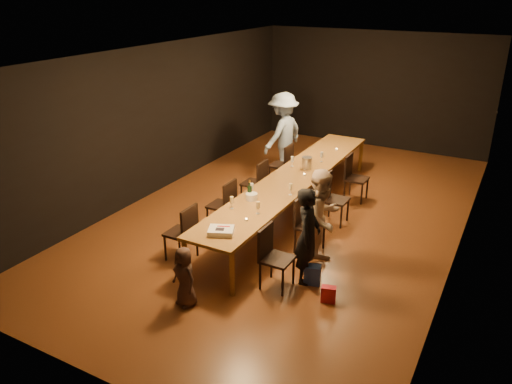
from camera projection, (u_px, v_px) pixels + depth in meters
The scene contains 30 objects.
ground at pixel (293, 213), 9.59m from camera, with size 10.00×10.00×0.00m, color #462311.
room_shell at pixel (296, 106), 8.79m from camera, with size 6.04×10.04×3.02m.
table at pixel (294, 179), 9.32m from camera, with size 0.90×6.00×0.75m.
chair_right_0 at pixel (277, 258), 7.09m from camera, with size 0.42×0.42×0.93m, color black, non-canonical shape.
chair_right_1 at pixel (310, 225), 8.06m from camera, with size 0.42×0.42×0.93m, color black, non-canonical shape.
chair_right_2 at pixel (336, 199), 9.04m from camera, with size 0.42×0.42×0.93m, color black, non-canonical shape.
chair_right_3 at pixel (357, 178), 10.01m from camera, with size 0.42×0.42×0.93m, color black, non-canonical shape.
chair_left_0 at pixel (180, 232), 7.84m from camera, with size 0.42×0.42×0.93m, color black, non-canonical shape.
chair_left_1 at pixel (221, 205), 8.82m from camera, with size 0.42×0.42×0.93m, color black, non-canonical shape.
chair_left_2 at pixel (254, 183), 9.79m from camera, with size 0.42×0.42×0.93m, color black, non-canonical shape.
chair_left_3 at pixel (281, 165), 10.76m from camera, with size 0.42×0.42×0.93m, color black, non-canonical shape.
woman_birthday at pixel (308, 236), 7.16m from camera, with size 0.53×0.35×1.46m, color black.
woman_tan at pixel (322, 218), 7.57m from camera, with size 0.76×0.59×1.57m, color beige.
man_blue at pixel (283, 134), 11.28m from camera, with size 1.21×0.69×1.87m, color #85A4CE.
child at pixel (185, 277), 6.72m from camera, with size 0.42×0.27×0.86m, color #442E26.
gift_bag_red at pixel (328, 294), 6.87m from camera, with size 0.20×0.11×0.24m, color red.
gift_bag_blue at pixel (312, 275), 7.29m from camera, with size 0.24×0.16×0.30m, color #284CAF.
birthday_cake at pixel (221, 231), 7.17m from camera, with size 0.44×0.41×0.08m.
plate_stack at pixel (252, 197), 8.29m from camera, with size 0.20×0.20×0.11m, color white.
champagne_bottle at pixel (250, 189), 8.32m from camera, with size 0.07×0.07×0.32m, color black, non-canonical shape.
ice_bucket at pixel (307, 163), 9.68m from camera, with size 0.20×0.20×0.22m, color #B4B4B9.
wineglass_0 at pixel (232, 203), 7.94m from camera, with size 0.06×0.06×0.21m, color beige, non-canonical shape.
wineglass_1 at pixel (258, 208), 7.76m from camera, with size 0.06×0.06×0.21m, color beige, non-canonical shape.
wineglass_2 at pixel (252, 189), 8.47m from camera, with size 0.06×0.06×0.21m, color silver, non-canonical shape.
wineglass_3 at pixel (291, 189), 8.46m from camera, with size 0.06×0.06×0.21m, color beige, non-canonical shape.
wineglass_4 at pixel (292, 161), 9.78m from camera, with size 0.06×0.06×0.21m, color silver, non-canonical shape.
wineglass_5 at pixel (322, 157), 10.03m from camera, with size 0.06×0.06×0.21m, color silver, non-canonical shape.
tealight_near at pixel (246, 220), 7.57m from camera, with size 0.05×0.05×0.03m, color #B2B7B2.
tealight_mid at pixel (304, 175), 9.35m from camera, with size 0.05×0.05×0.03m, color #B2B7B2.
tealight_far at pixel (337, 149), 10.77m from camera, with size 0.05×0.05×0.03m, color #B2B7B2.
Camera 1 is at (3.54, -7.97, 4.08)m, focal length 35.00 mm.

